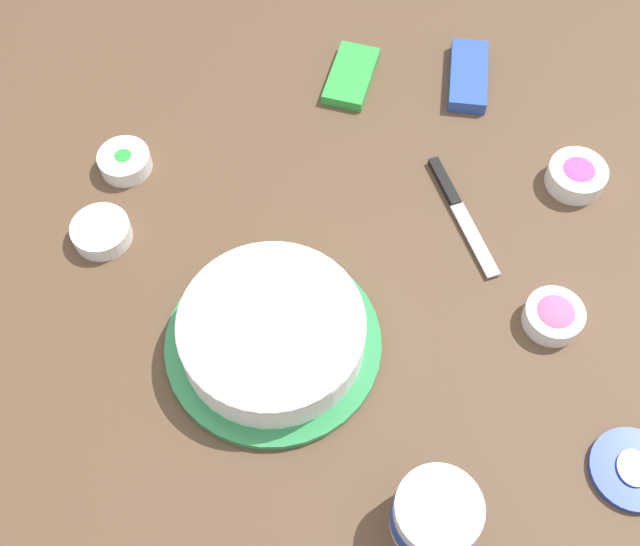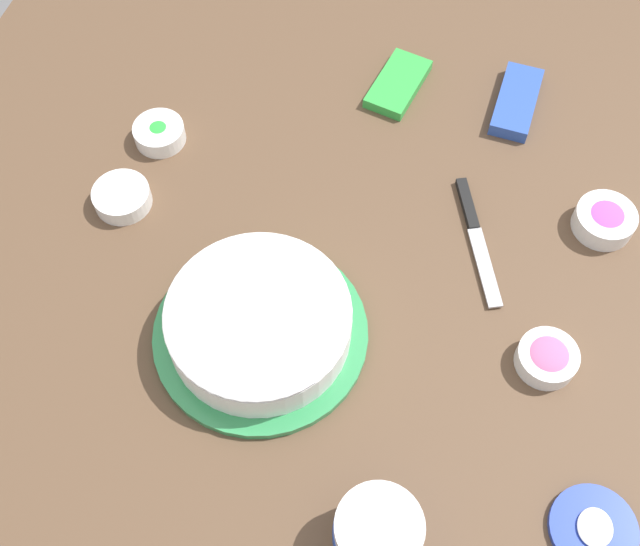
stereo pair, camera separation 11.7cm
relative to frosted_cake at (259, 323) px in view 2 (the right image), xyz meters
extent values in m
plane|color=brown|center=(-0.16, 0.09, -0.04)|extent=(1.54, 1.54, 0.00)
cylinder|color=#339351|center=(0.00, 0.00, -0.03)|extent=(0.31, 0.31, 0.01)
cylinder|color=pink|center=(0.00, 0.00, 0.00)|extent=(0.24, 0.24, 0.05)
cylinder|color=white|center=(0.00, 0.00, 0.00)|extent=(0.26, 0.26, 0.06)
ellipsoid|color=white|center=(0.00, 0.00, 0.04)|extent=(0.26, 0.26, 0.02)
cylinder|color=white|center=(0.23, 0.23, 0.00)|extent=(0.11, 0.11, 0.08)
cylinder|color=#2347B2|center=(0.23, 0.23, 0.00)|extent=(0.11, 0.11, 0.04)
cylinder|color=white|center=(0.23, 0.23, 0.04)|extent=(0.09, 0.09, 0.01)
cylinder|color=#233DAD|center=(0.14, 0.50, -0.04)|extent=(0.11, 0.11, 0.01)
ellipsoid|color=white|center=(0.14, 0.50, -0.03)|extent=(0.05, 0.05, 0.01)
cube|color=silver|center=(-0.20, 0.29, -0.04)|extent=(0.14, 0.08, 0.00)
cube|color=black|center=(-0.31, 0.25, -0.04)|extent=(0.09, 0.05, 0.01)
cylinder|color=white|center=(-0.07, 0.40, -0.03)|extent=(0.09, 0.09, 0.03)
cylinder|color=pink|center=(-0.07, 0.40, -0.02)|extent=(0.07, 0.07, 0.01)
ellipsoid|color=pink|center=(-0.07, 0.40, -0.01)|extent=(0.06, 0.06, 0.02)
cylinder|color=white|center=(-0.30, -0.28, -0.03)|extent=(0.09, 0.09, 0.03)
cylinder|color=green|center=(-0.30, -0.28, -0.02)|extent=(0.07, 0.07, 0.01)
ellipsoid|color=green|center=(-0.30, -0.28, -0.02)|extent=(0.06, 0.06, 0.02)
cylinder|color=white|center=(-0.17, -0.29, -0.03)|extent=(0.09, 0.09, 0.03)
cylinder|color=yellow|center=(-0.17, -0.29, -0.03)|extent=(0.08, 0.08, 0.01)
ellipsoid|color=yellow|center=(-0.17, -0.29, -0.02)|extent=(0.06, 0.06, 0.02)
cylinder|color=white|center=(-0.33, 0.46, -0.02)|extent=(0.10, 0.10, 0.04)
cylinder|color=#B251C6|center=(-0.33, 0.46, -0.02)|extent=(0.08, 0.08, 0.01)
ellipsoid|color=#B251C6|center=(-0.33, 0.46, -0.01)|extent=(0.07, 0.07, 0.02)
cube|color=#2D51B2|center=(-0.54, 0.29, -0.03)|extent=(0.16, 0.07, 0.02)
cube|color=green|center=(-0.53, 0.08, -0.03)|extent=(0.15, 0.10, 0.02)
camera|label=1|loc=(0.48, 0.11, 1.01)|focal=44.39mm
camera|label=2|loc=(0.45, 0.22, 1.01)|focal=44.39mm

